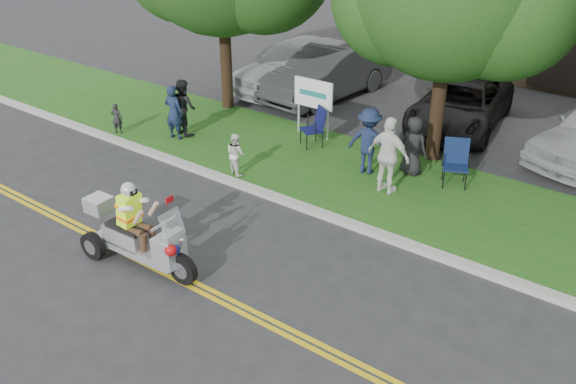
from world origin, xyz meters
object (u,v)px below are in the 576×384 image
Objects in this scene: spectator_adult_right at (389,156)px; parked_car_mid at (460,105)px; spectator_adult_mid at (183,107)px; trike_scooter at (136,236)px; parked_car_left at (327,73)px; parked_car_far_left at (295,64)px; lawn_chair_a at (316,124)px; spectator_adult_left at (174,112)px; lawn_chair_b at (456,159)px.

parked_car_mid is at bearing -80.83° from spectator_adult_right.
spectator_adult_mid is 6.40m from spectator_adult_right.
trike_scooter reaches higher than parked_car_left.
parked_car_far_left reaches higher than trike_scooter.
lawn_chair_a is at bearing -19.48° from spectator_adult_right.
parked_car_mid is at bearing 76.20° from trike_scooter.
spectator_adult_left is at bearing -84.58° from parked_car_far_left.
spectator_adult_left is (-3.46, -1.96, 0.16)m from lawn_chair_a.
trike_scooter is 0.52× the size of parked_car_left.
parked_car_left reaches higher than spectator_adult_left.
spectator_adult_left is 0.31× the size of parked_car_mid.
lawn_chair_a is 3.82m from spectator_adult_mid.
trike_scooter is 6.49m from spectator_adult_mid.
spectator_adult_left is at bearing 106.72° from spectator_adult_mid.
trike_scooter reaches higher than parked_car_mid.
trike_scooter is at bearing -143.43° from lawn_chair_b.
lawn_chair_a is at bearing 155.17° from lawn_chair_b.
spectator_adult_right is at bearing 62.60° from trike_scooter.
trike_scooter is 5.94m from spectator_adult_right.
lawn_chair_b is 0.72× the size of spectator_adult_left.
trike_scooter is 6.71m from lawn_chair_a.
spectator_adult_right is at bearing -93.52° from parked_car_mid.
spectator_adult_left is 5.94m from parked_car_left.
trike_scooter is at bearing -51.92° from lawn_chair_a.
parked_car_left is 4.70m from parked_car_mid.
parked_car_mid reaches higher than lawn_chair_a.
parked_car_mid is (-1.50, 3.85, -0.03)m from lawn_chair_b.
parked_car_far_left is (-7.59, 3.88, 0.17)m from lawn_chair_b.
spectator_adult_right is (2.45, 5.40, 0.41)m from trike_scooter.
spectator_adult_mid is at bearing 124.50° from trike_scooter.
parked_car_far_left is (-6.52, 5.26, -0.13)m from spectator_adult_right.
trike_scooter is 11.41m from parked_car_far_left.
spectator_adult_right reaches higher than lawn_chair_a.
parked_car_left is 1.03× the size of parked_car_mid.
parked_car_left is at bearing -111.64° from spectator_adult_left.
lawn_chair_a is 3.20m from spectator_adult_right.
parked_car_left reaches higher than spectator_adult_mid.
spectator_adult_left is at bearing -116.39° from lawn_chair_a.
spectator_adult_right is 5.25m from parked_car_mid.
trike_scooter is 0.51× the size of parked_car_far_left.
lawn_chair_b is at bearing 35.27° from lawn_chair_a.
spectator_adult_left is at bearing 10.44° from spectator_adult_right.
parked_car_mid is (5.94, 5.88, -0.18)m from spectator_adult_left.
spectator_adult_left is at bearing -97.21° from parked_car_left.
spectator_adult_left is 8.36m from parked_car_mid.
lawn_chair_b is at bearing -26.48° from parked_car_left.
parked_car_far_left is (-3.61, 3.96, 0.19)m from lawn_chair_a.
lawn_chair_b is at bearing -23.16° from parked_car_far_left.
spectator_adult_left is 0.29× the size of parked_car_far_left.
lawn_chair_a is at bearing -55.25° from parked_car_left.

